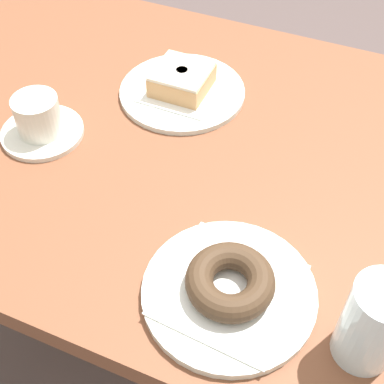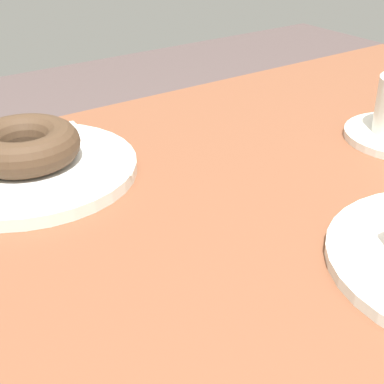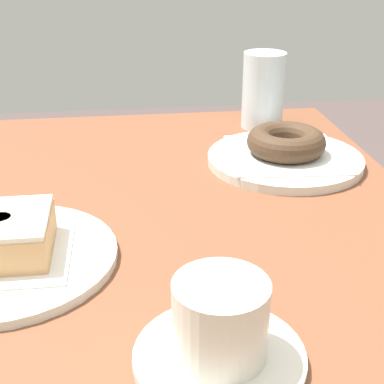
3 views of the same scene
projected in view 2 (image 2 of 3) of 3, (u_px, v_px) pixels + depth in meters
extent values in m
cube|color=brown|center=(364.00, 223.00, 0.58)|extent=(1.07, 0.81, 0.04)
cylinder|color=brown|center=(362.00, 238.00, 1.22)|extent=(0.05, 0.05, 0.68)
cylinder|color=silver|center=(28.00, 169.00, 0.63)|extent=(0.24, 0.24, 0.01)
cube|color=white|center=(27.00, 162.00, 0.62)|extent=(0.18, 0.18, 0.00)
torus|color=#412E1E|center=(24.00, 145.00, 0.61)|extent=(0.12, 0.12, 0.04)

